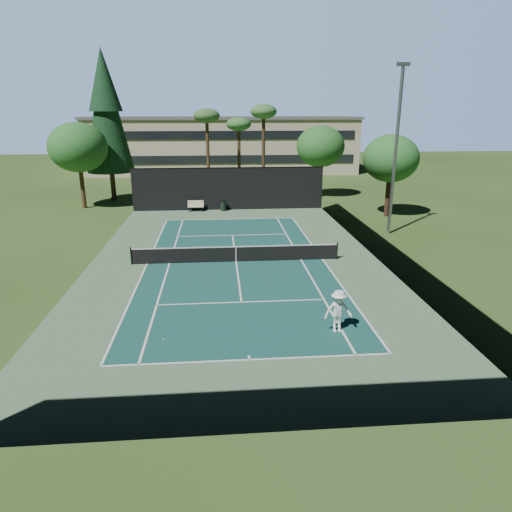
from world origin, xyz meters
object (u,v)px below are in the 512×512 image
at_px(tennis_net, 236,253).
at_px(tennis_ball_d, 195,247).
at_px(tennis_ball_b, 235,256).
at_px(park_bench, 196,206).
at_px(trash_bin, 223,206).
at_px(tennis_ball_a, 164,339).
at_px(tennis_ball_c, 272,249).
at_px(player, 338,311).

height_order(tennis_net, tennis_ball_d, tennis_net).
distance_m(tennis_ball_b, park_bench, 14.71).
bearing_deg(tennis_ball_d, trash_bin, 79.70).
bearing_deg(tennis_net, tennis_ball_a, -108.81).
xyz_separation_m(tennis_ball_d, trash_bin, (2.18, 11.98, 0.45)).
height_order(tennis_ball_c, tennis_ball_d, tennis_ball_c).
bearing_deg(park_bench, trash_bin, -0.94).
distance_m(tennis_ball_a, park_bench, 25.54).
relative_size(tennis_ball_c, park_bench, 0.05).
height_order(player, tennis_ball_b, player).
bearing_deg(tennis_ball_a, player, 1.22).
bearing_deg(tennis_ball_c, trash_bin, 103.15).
xyz_separation_m(tennis_net, trash_bin, (-0.54, 15.51, -0.08)).
bearing_deg(trash_bin, tennis_ball_b, -87.87).
xyz_separation_m(tennis_ball_c, tennis_ball_d, (-5.25, 1.16, -0.01)).
height_order(tennis_ball_b, trash_bin, trash_bin).
height_order(player, tennis_ball_d, player).
xyz_separation_m(tennis_net, tennis_ball_d, (-2.71, 3.53, -0.53)).
bearing_deg(tennis_ball_b, tennis_ball_d, 139.02).
height_order(player, trash_bin, player).
relative_size(tennis_ball_b, park_bench, 0.04).
height_order(tennis_net, tennis_ball_c, tennis_net).
bearing_deg(tennis_ball_b, tennis_ball_c, 25.08).
bearing_deg(tennis_ball_b, tennis_ball_a, -106.91).
height_order(tennis_net, tennis_ball_b, tennis_net).
bearing_deg(tennis_ball_b, trash_bin, 92.13).
relative_size(park_bench, trash_bin, 1.59).
height_order(tennis_net, tennis_ball_a, tennis_net).
relative_size(tennis_net, tennis_ball_c, 166.74).
xyz_separation_m(tennis_ball_a, tennis_ball_d, (0.69, 13.52, -0.00)).
relative_size(tennis_ball_b, tennis_ball_c, 0.84).
distance_m(tennis_net, tennis_ball_d, 4.49).
xyz_separation_m(tennis_net, tennis_ball_c, (2.53, 2.37, -0.52)).
distance_m(tennis_ball_b, trash_bin, 14.34).
xyz_separation_m(park_bench, trash_bin, (2.59, -0.04, -0.07)).
xyz_separation_m(tennis_ball_b, trash_bin, (-0.53, 14.33, 0.45)).
bearing_deg(player, tennis_ball_d, 115.18).
height_order(tennis_ball_b, tennis_ball_d, tennis_ball_b).
relative_size(tennis_net, player, 6.85).
distance_m(tennis_ball_d, park_bench, 12.04).
xyz_separation_m(tennis_net, park_bench, (-3.13, 15.55, -0.01)).
bearing_deg(trash_bin, tennis_ball_c, -76.85).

